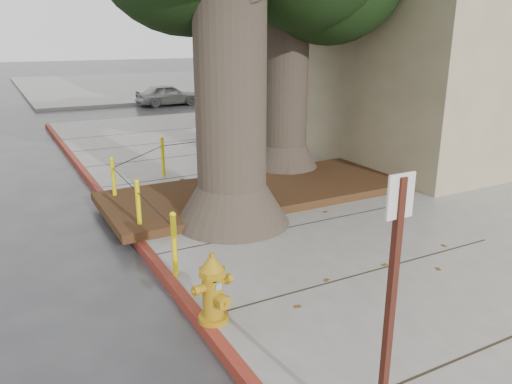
{
  "coord_description": "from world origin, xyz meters",
  "views": [
    {
      "loc": [
        -3.89,
        -4.89,
        3.36
      ],
      "look_at": [
        -0.5,
        1.43,
        1.1
      ],
      "focal_mm": 35.0,
      "sensor_mm": 36.0,
      "label": 1
    }
  ],
  "objects_px": {
    "signpost": "(390,306)",
    "car_red": "(293,88)",
    "fire_hydrant": "(213,289)",
    "car_silver": "(167,95)"
  },
  "relations": [
    {
      "from": "signpost",
      "to": "car_red",
      "type": "distance_m",
      "value": 24.76
    },
    {
      "from": "signpost",
      "to": "car_silver",
      "type": "height_order",
      "value": "signpost"
    },
    {
      "from": "signpost",
      "to": "car_silver",
      "type": "distance_m",
      "value": 22.63
    },
    {
      "from": "car_red",
      "to": "signpost",
      "type": "bearing_deg",
      "value": 156.08
    },
    {
      "from": "fire_hydrant",
      "to": "car_red",
      "type": "xyz_separation_m",
      "value": [
        13.0,
        18.91,
        0.03
      ]
    },
    {
      "from": "fire_hydrant",
      "to": "signpost",
      "type": "xyz_separation_m",
      "value": [
        0.4,
        -2.39,
        0.9
      ]
    },
    {
      "from": "signpost",
      "to": "car_red",
      "type": "xyz_separation_m",
      "value": [
        12.61,
        21.3,
        -0.87
      ]
    },
    {
      "from": "car_silver",
      "to": "car_red",
      "type": "xyz_separation_m",
      "value": [
        6.99,
        -0.61,
        0.07
      ]
    },
    {
      "from": "signpost",
      "to": "fire_hydrant",
      "type": "bearing_deg",
      "value": 99.55
    },
    {
      "from": "car_silver",
      "to": "signpost",
      "type": "bearing_deg",
      "value": 163.32
    }
  ]
}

